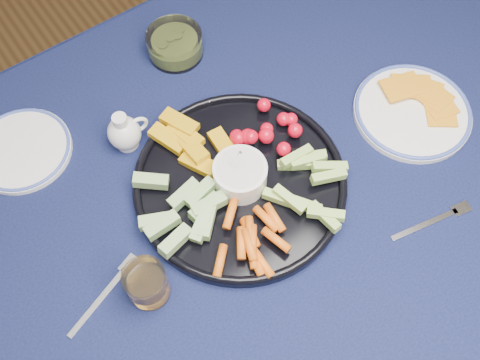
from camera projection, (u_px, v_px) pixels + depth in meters
dining_table at (241, 214)px, 1.07m from camera, size 1.67×1.07×0.75m
crudite_platter at (239, 181)px, 0.98m from camera, size 0.40×0.40×0.13m
creamer_pitcher at (125, 132)px, 1.01m from camera, size 0.08×0.06×0.09m
pickle_bowl at (175, 45)px, 1.13m from camera, size 0.12×0.12×0.06m
cheese_plate at (413, 111)px, 1.07m from camera, size 0.24×0.24×0.03m
juice_tumbler at (147, 285)px, 0.88m from camera, size 0.07×0.07×0.08m
fork_left at (110, 289)px, 0.91m from camera, size 0.16×0.07×0.00m
fork_right at (437, 219)px, 0.97m from camera, size 0.16×0.05×0.00m
side_plate_extra at (22, 150)px, 1.03m from camera, size 0.19×0.19×0.02m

